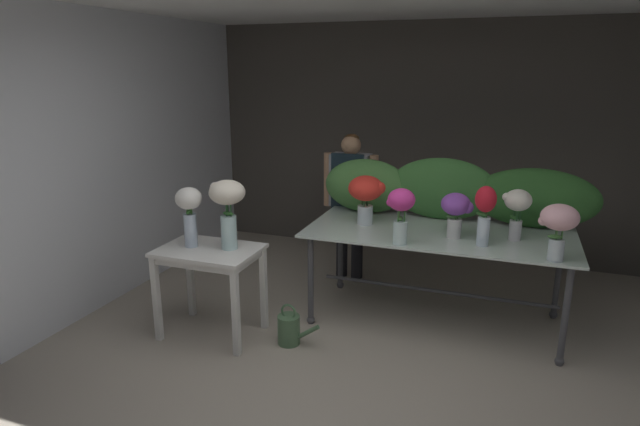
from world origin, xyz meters
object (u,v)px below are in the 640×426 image
vase_cream_lisianthus_tall (227,204)px  florist (350,192)px  vase_white_roses_tall (189,210)px  side_table_white (209,260)px  vase_violet_carnations (456,210)px  vase_crimson_anemones (485,211)px  vase_scarlet_lilies (366,193)px  watering_can (289,329)px  display_table_glass (438,243)px  vase_blush_ranunculus (559,223)px  vase_ivory_freesia (517,207)px  vase_magenta_tulips (401,210)px

vase_cream_lisianthus_tall → florist: bearing=70.6°
vase_white_roses_tall → florist: bearing=61.8°
vase_white_roses_tall → side_table_white: bearing=0.1°
vase_violet_carnations → vase_crimson_anemones: bearing=-28.8°
florist → vase_cream_lisianthus_tall: (-0.54, -1.54, 0.20)m
vase_scarlet_lilies → vase_cream_lisianthus_tall: (-0.90, -0.81, 0.02)m
watering_can → display_table_glass: bearing=38.1°
display_table_glass → vase_blush_ranunculus: (0.88, -0.42, 0.38)m
vase_ivory_freesia → display_table_glass: bearing=177.6°
vase_ivory_freesia → vase_blush_ranunculus: 0.48m
side_table_white → vase_scarlet_lilies: bearing=39.4°
side_table_white → vase_white_roses_tall: (-0.16, -0.00, 0.41)m
display_table_glass → vase_violet_carnations: vase_violet_carnations is taller
vase_ivory_freesia → vase_scarlet_lilies: (-1.24, 0.03, 0.01)m
vase_crimson_anemones → vase_cream_lisianthus_tall: bearing=-163.7°
side_table_white → vase_white_roses_tall: bearing=-179.9°
vase_blush_ranunculus → watering_can: bearing=-168.6°
side_table_white → vase_blush_ranunculus: bearing=9.8°
vase_magenta_tulips → vase_white_roses_tall: (-1.61, -0.44, -0.04)m
vase_ivory_freesia → vase_violet_carnations: (-0.46, -0.10, -0.04)m
vase_crimson_anemones → vase_violet_carnations: (-0.23, 0.13, -0.04)m
vase_scarlet_lilies → vase_violet_carnations: vase_scarlet_lilies is taller
florist → watering_can: size_ratio=4.29×
vase_blush_ranunculus → side_table_white: bearing=-170.2°
vase_ivory_freesia → vase_magenta_tulips: 0.94m
vase_scarlet_lilies → vase_cream_lisianthus_tall: bearing=-138.0°
vase_scarlet_lilies → watering_can: (-0.39, -0.81, -0.98)m
display_table_glass → vase_cream_lisianthus_tall: vase_cream_lisianthus_tall is taller
florist → vase_violet_carnations: (1.14, -0.86, 0.13)m
vase_ivory_freesia → vase_cream_lisianthus_tall: 2.28m
vase_white_roses_tall → vase_cream_lisianthus_tall: vase_cream_lisianthus_tall is taller
vase_blush_ranunculus → vase_cream_lisianthus_tall: 2.45m
florist → vase_violet_carnations: 1.44m
vase_scarlet_lilies → vase_blush_ranunculus: 1.57m
vase_crimson_anemones → vase_magenta_tulips: bearing=-163.7°
vase_ivory_freesia → vase_magenta_tulips: (-0.84, -0.41, 0.00)m
watering_can → florist: bearing=88.8°
vase_ivory_freesia → vase_white_roses_tall: 2.60m
vase_blush_ranunculus → vase_cream_lisianthus_tall: (-2.42, -0.39, 0.03)m
vase_crimson_anemones → vase_cream_lisianthus_tall: vase_cream_lisianthus_tall is taller
side_table_white → vase_blush_ranunculus: (2.57, 0.45, 0.45)m
vase_ivory_freesia → vase_magenta_tulips: size_ratio=0.93×
vase_crimson_anemones → vase_ivory_freesia: bearing=44.7°
florist → vase_ivory_freesia: size_ratio=3.66×
vase_blush_ranunculus → watering_can: vase_blush_ranunculus is taller
vase_blush_ranunculus → watering_can: (-1.91, -0.39, -0.97)m
vase_crimson_anemones → vase_violet_carnations: 0.26m
vase_magenta_tulips → vase_scarlet_lilies: bearing=132.2°
vase_crimson_anemones → watering_can: bearing=-158.4°
vase_white_roses_tall → vase_cream_lisianthus_tall: bearing=10.2°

